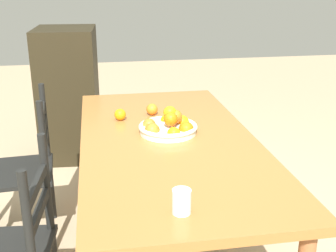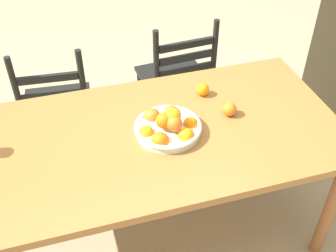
# 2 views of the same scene
# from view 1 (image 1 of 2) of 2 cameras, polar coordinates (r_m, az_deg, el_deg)

# --- Properties ---
(dining_table) EXTENTS (1.86, 0.91, 0.77)m
(dining_table) POSITION_cam_1_polar(r_m,az_deg,el_deg) (2.32, 0.07, -3.43)
(dining_table) COLOR #A16631
(dining_table) RESTS_ON ground
(chair_near_window) EXTENTS (0.48, 0.48, 0.94)m
(chair_near_window) POSITION_cam_1_polar(r_m,az_deg,el_deg) (2.79, -18.48, -5.54)
(chair_near_window) COLOR black
(chair_near_window) RESTS_ON ground
(cabinet) EXTENTS (0.60, 0.54, 1.15)m
(cabinet) POSITION_cam_1_polar(r_m,az_deg,el_deg) (3.95, -12.84, 4.08)
(cabinet) COLOR black
(cabinet) RESTS_ON ground
(fruit_bowl) EXTENTS (0.32, 0.32, 0.15)m
(fruit_bowl) POSITION_cam_1_polar(r_m,az_deg,el_deg) (2.36, 0.09, -0.06)
(fruit_bowl) COLOR silver
(fruit_bowl) RESTS_ON dining_table
(orange_loose_0) EXTENTS (0.07, 0.07, 0.07)m
(orange_loose_0) POSITION_cam_1_polar(r_m,az_deg,el_deg) (2.67, -2.10, 2.20)
(orange_loose_0) COLOR orange
(orange_loose_0) RESTS_ON dining_table
(orange_loose_1) EXTENTS (0.07, 0.07, 0.07)m
(orange_loose_1) POSITION_cam_1_polar(r_m,az_deg,el_deg) (2.58, -6.28, 1.50)
(orange_loose_1) COLOR orange
(orange_loose_1) RESTS_ON dining_table
(drinking_glass) EXTENTS (0.07, 0.07, 0.09)m
(drinking_glass) POSITION_cam_1_polar(r_m,az_deg,el_deg) (1.60, 1.79, -9.85)
(drinking_glass) COLOR silver
(drinking_glass) RESTS_ON dining_table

